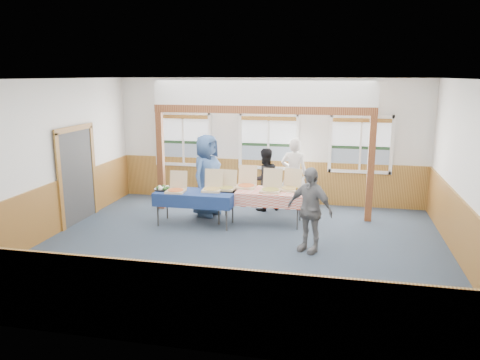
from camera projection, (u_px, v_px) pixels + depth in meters
name	position (u px, v px, depth m)	size (l,w,h in m)	color
floor	(240.00, 248.00, 9.06)	(8.00, 8.00, 0.00)	#26323E
ceiling	(240.00, 79.00, 8.36)	(8.00, 8.00, 0.00)	white
wall_back	(269.00, 141.00, 12.05)	(8.00, 8.00, 0.00)	silver
wall_front	(177.00, 224.00, 5.37)	(8.00, 8.00, 0.00)	silver
wall_left	(49.00, 159.00, 9.53)	(8.00, 8.00, 0.00)	silver
wall_right	(472.00, 176.00, 7.89)	(8.00, 8.00, 0.00)	silver
wainscot_back	(268.00, 181.00, 12.26)	(7.98, 0.05, 1.10)	brown
wainscot_front	(180.00, 306.00, 5.63)	(7.98, 0.05, 1.10)	brown
wainscot_left	(54.00, 208.00, 9.75)	(0.05, 6.98, 1.10)	brown
wainscot_right	(464.00, 235.00, 8.13)	(0.05, 6.98, 1.10)	brown
cased_opening	(77.00, 176.00, 10.50)	(0.06, 1.30, 2.10)	#343434
window_left	(183.00, 136.00, 12.46)	(1.56, 0.10, 1.46)	white
window_mid	(269.00, 138.00, 11.99)	(1.56, 0.10, 1.46)	white
window_right	(361.00, 141.00, 11.52)	(1.56, 0.10, 1.46)	white
post_left	(161.00, 161.00, 11.50)	(0.15, 0.15, 2.40)	#552513
post_right	(371.00, 169.00, 10.48)	(0.15, 0.15, 2.40)	#552513
cross_beam	(261.00, 110.00, 10.71)	(5.15, 0.18, 0.18)	#552513
table_left	(195.00, 194.00, 10.32)	(1.81, 0.94, 0.76)	#343434
table_right	(260.00, 192.00, 10.45)	(1.95, 0.88, 0.76)	#343434
pizza_box_a	(176.00, 189.00, 10.27)	(0.41, 0.50, 0.43)	beige
pizza_box_b	(212.00, 188.00, 10.37)	(0.44, 0.53, 0.45)	beige
pizza_box_c	(227.00, 187.00, 10.49)	(0.39, 0.47, 0.41)	beige
pizza_box_d	(247.00, 184.00, 10.68)	(0.46, 0.55, 0.47)	beige
pizza_box_e	(271.00, 188.00, 10.30)	(0.45, 0.54, 0.47)	beige
pizza_box_f	(290.00, 187.00, 10.43)	(0.49, 0.56, 0.45)	beige
veggie_tray	(163.00, 188.00, 10.45)	(0.40, 0.40, 0.09)	black
drink_glass	(297.00, 191.00, 10.01)	(0.07, 0.07, 0.15)	#9E741A
woman_white	(294.00, 174.00, 11.50)	(0.65, 0.43, 1.78)	silver
woman_black	(264.00, 180.00, 11.42)	(0.75, 0.58, 1.54)	black
man_blue	(207.00, 175.00, 10.97)	(0.94, 0.61, 1.93)	#324F7F
person_grey	(310.00, 210.00, 8.73)	(0.95, 0.40, 1.62)	slate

